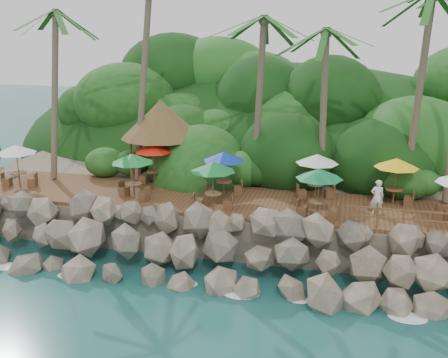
# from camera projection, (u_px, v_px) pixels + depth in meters

# --- Properties ---
(ground) EXTENTS (140.00, 140.00, 0.00)m
(ground) POSITION_uv_depth(u_px,v_px,m) (191.00, 292.00, 22.58)
(ground) COLOR #19514F
(ground) RESTS_ON ground
(land_base) EXTENTS (32.00, 25.20, 2.10)m
(land_base) POSITION_uv_depth(u_px,v_px,m) (258.00, 172.00, 37.18)
(land_base) COLOR gray
(land_base) RESTS_ON ground
(jungle_hill) EXTENTS (44.80, 28.00, 15.40)m
(jungle_hill) POSITION_uv_depth(u_px,v_px,m) (273.00, 161.00, 44.46)
(jungle_hill) COLOR #143811
(jungle_hill) RESTS_ON ground
(seawall) EXTENTS (29.00, 4.00, 2.30)m
(seawall) POSITION_uv_depth(u_px,v_px,m) (203.00, 249.00, 24.12)
(seawall) COLOR gray
(seawall) RESTS_ON ground
(terrace) EXTENTS (26.00, 5.00, 0.20)m
(terrace) POSITION_uv_depth(u_px,v_px,m) (224.00, 201.00, 27.54)
(terrace) COLOR brown
(terrace) RESTS_ON land_base
(jungle_foliage) EXTENTS (44.00, 16.00, 12.00)m
(jungle_foliage) POSITION_uv_depth(u_px,v_px,m) (255.00, 190.00, 36.55)
(jungle_foliage) COLOR #143811
(jungle_foliage) RESTS_ON ground
(foam_line) EXTENTS (25.20, 0.80, 0.06)m
(foam_line) POSITION_uv_depth(u_px,v_px,m) (193.00, 289.00, 22.85)
(foam_line) COLOR white
(foam_line) RESTS_ON ground
(palms) EXTENTS (27.99, 7.33, 12.81)m
(palms) POSITION_uv_depth(u_px,v_px,m) (271.00, 0.00, 26.91)
(palms) COLOR brown
(palms) RESTS_ON ground
(palapa) EXTENTS (4.80, 4.80, 4.60)m
(palapa) POSITION_uv_depth(u_px,v_px,m) (161.00, 119.00, 30.71)
(palapa) COLOR brown
(palapa) RESTS_ON ground
(dining_clusters) EXTENTS (25.26, 5.42, 2.41)m
(dining_clusters) POSITION_uv_depth(u_px,v_px,m) (241.00, 164.00, 26.65)
(dining_clusters) COLOR brown
(dining_clusters) RESTS_ON terrace
(railing) EXTENTS (6.10, 0.10, 1.00)m
(railing) POSITION_uv_depth(u_px,v_px,m) (417.00, 219.00, 23.01)
(railing) COLOR brown
(railing) RESTS_ON terrace
(waiter) EXTENTS (0.70, 0.52, 1.73)m
(waiter) POSITION_uv_depth(u_px,v_px,m) (377.00, 197.00, 25.10)
(waiter) COLOR white
(waiter) RESTS_ON terrace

